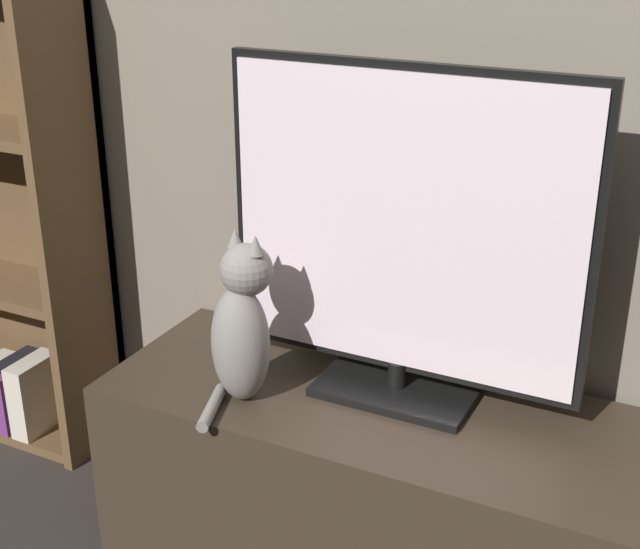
# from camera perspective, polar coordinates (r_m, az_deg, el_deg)

# --- Properties ---
(wall_back) EXTENTS (4.80, 0.05, 2.60)m
(wall_back) POSITION_cam_1_polar(r_m,az_deg,el_deg) (2.07, 8.05, 15.73)
(wall_back) COLOR #756B5B
(wall_back) RESTS_ON ground_plane
(tv_stand) EXTENTS (1.33, 0.51, 0.48)m
(tv_stand) POSITION_cam_1_polar(r_m,az_deg,el_deg) (2.20, 3.90, -13.64)
(tv_stand) COLOR #33281E
(tv_stand) RESTS_ON ground_plane
(tv) EXTENTS (0.84, 0.22, 0.77)m
(tv) POSITION_cam_1_polar(r_m,az_deg,el_deg) (1.96, 5.33, 2.27)
(tv) COLOR black
(tv) RESTS_ON tv_stand
(cat) EXTENTS (0.17, 0.27, 0.41)m
(cat) POSITION_cam_1_polar(r_m,az_deg,el_deg) (2.02, -4.99, -3.35)
(cat) COLOR gray
(cat) RESTS_ON tv_stand
(bookshelf) EXTENTS (0.63, 0.28, 1.45)m
(bookshelf) POSITION_cam_1_polar(r_m,az_deg,el_deg) (2.81, -19.52, 2.49)
(bookshelf) COLOR brown
(bookshelf) RESTS_ON ground_plane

